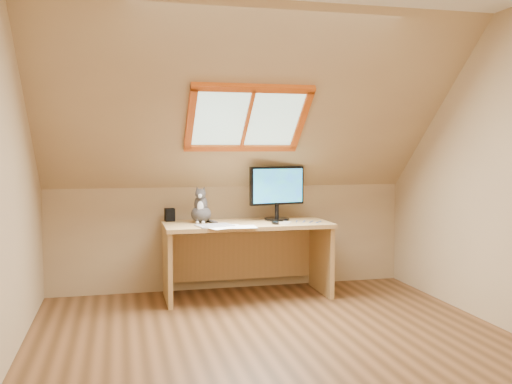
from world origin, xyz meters
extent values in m
plane|color=brown|center=(0.00, 0.00, 0.00)|extent=(3.50, 3.50, 0.00)
cube|color=tan|center=(0.00, -1.75, 1.20)|extent=(3.50, 0.02, 2.40)
cube|color=tan|center=(-1.75, 0.00, 1.20)|extent=(0.02, 3.50, 2.40)
cube|color=tan|center=(1.75, 0.00, 1.20)|extent=(0.02, 3.50, 2.40)
cube|color=tan|center=(0.00, 1.75, 0.50)|extent=(3.50, 0.02, 1.00)
cube|color=tan|center=(0.00, 0.97, 1.70)|extent=(3.50, 1.56, 1.41)
cube|color=#B2E0CC|center=(0.00, 1.05, 1.63)|extent=(0.90, 0.53, 0.48)
cube|color=#DB5214|center=(0.00, 1.05, 1.63)|extent=(1.02, 0.64, 0.59)
cube|color=tan|center=(0.07, 1.38, 0.67)|extent=(1.52, 0.66, 0.04)
cube|color=tan|center=(-0.66, 1.38, 0.33)|extent=(0.04, 0.60, 0.65)
cube|color=tan|center=(0.80, 1.38, 0.33)|extent=(0.04, 0.60, 0.65)
cube|color=tan|center=(0.07, 1.68, 0.33)|extent=(1.42, 0.03, 0.46)
cylinder|color=black|center=(0.38, 1.47, 0.70)|extent=(0.23, 0.23, 0.02)
cylinder|color=black|center=(0.38, 1.47, 0.78)|extent=(0.04, 0.04, 0.13)
cube|color=black|center=(0.38, 1.47, 1.02)|extent=(0.55, 0.15, 0.36)
cube|color=blue|center=(0.39, 1.45, 1.02)|extent=(0.50, 0.11, 0.32)
ellipsoid|color=#453F3D|center=(-0.34, 1.46, 0.77)|extent=(0.23, 0.26, 0.16)
ellipsoid|color=#453F3D|center=(-0.34, 1.45, 0.86)|extent=(0.15, 0.15, 0.17)
ellipsoid|color=silver|center=(-0.35, 1.40, 0.85)|extent=(0.07, 0.05, 0.10)
ellipsoid|color=#453F3D|center=(-0.35, 1.41, 0.96)|extent=(0.11, 0.10, 0.09)
sphere|color=silver|center=(-0.36, 1.37, 0.95)|extent=(0.04, 0.04, 0.04)
cone|color=#453F3D|center=(-0.38, 1.43, 1.00)|extent=(0.05, 0.05, 0.06)
cone|color=#453F3D|center=(-0.32, 1.42, 1.00)|extent=(0.05, 0.05, 0.06)
cube|color=black|center=(-0.61, 1.63, 0.75)|extent=(0.10, 0.10, 0.12)
cube|color=#B2B2B7|center=(-0.26, 1.18, 0.70)|extent=(0.34, 0.27, 0.01)
ellipsoid|color=black|center=(0.29, 1.19, 0.71)|extent=(0.08, 0.11, 0.03)
cube|color=white|center=(-0.11, 1.12, 0.69)|extent=(0.33, 0.27, 0.00)
cube|color=white|center=(-0.11, 1.12, 0.69)|extent=(0.32, 0.24, 0.00)
cube|color=white|center=(-0.11, 1.12, 0.70)|extent=(0.35, 0.30, 0.00)
cube|color=white|center=(-0.11, 1.12, 0.70)|extent=(0.34, 0.28, 0.00)
camera|label=1|loc=(-1.07, -3.69, 1.36)|focal=40.00mm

